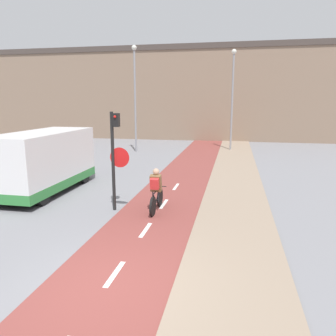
% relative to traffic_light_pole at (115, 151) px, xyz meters
% --- Properties ---
extents(ground_plane, '(120.00, 120.00, 0.00)m').
position_rel_traffic_light_pole_xyz_m(ground_plane, '(1.46, -4.59, -2.06)').
color(ground_plane, gray).
extents(bike_lane, '(2.64, 60.00, 0.02)m').
position_rel_traffic_light_pole_xyz_m(bike_lane, '(1.46, -4.59, -2.05)').
color(bike_lane, brown).
rests_on(bike_lane, ground_plane).
extents(sidewalk_strip, '(2.40, 60.00, 0.05)m').
position_rel_traffic_light_pole_xyz_m(sidewalk_strip, '(3.98, -4.59, -2.04)').
color(sidewalk_strip, gray).
rests_on(sidewalk_strip, ground_plane).
extents(building_row_background, '(60.00, 5.20, 8.83)m').
position_rel_traffic_light_pole_xyz_m(building_row_background, '(1.46, 23.29, 2.36)').
color(building_row_background, '#89705B').
rests_on(building_row_background, ground_plane).
extents(traffic_light_pole, '(0.67, 0.25, 3.34)m').
position_rel_traffic_light_pole_xyz_m(traffic_light_pole, '(0.00, 0.00, 0.00)').
color(traffic_light_pole, black).
rests_on(traffic_light_pole, ground_plane).
extents(street_lamp_far, '(0.36, 0.36, 7.53)m').
position_rel_traffic_light_pole_xyz_m(street_lamp_far, '(-3.26, 12.95, 2.48)').
color(street_lamp_far, gray).
rests_on(street_lamp_far, ground_plane).
extents(street_lamp_sidewalk, '(0.36, 0.36, 7.38)m').
position_rel_traffic_light_pole_xyz_m(street_lamp_sidewalk, '(3.60, 15.14, 2.40)').
color(street_lamp_sidewalk, gray).
rests_on(street_lamp_sidewalk, ground_plane).
extents(cyclist_near, '(0.46, 1.70, 1.49)m').
position_rel_traffic_light_pole_xyz_m(cyclist_near, '(1.37, 0.11, -1.35)').
color(cyclist_near, black).
rests_on(cyclist_near, ground_plane).
extents(van, '(2.03, 5.19, 2.47)m').
position_rel_traffic_light_pole_xyz_m(van, '(-3.68, 1.65, -0.84)').
color(van, white).
rests_on(van, ground_plane).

